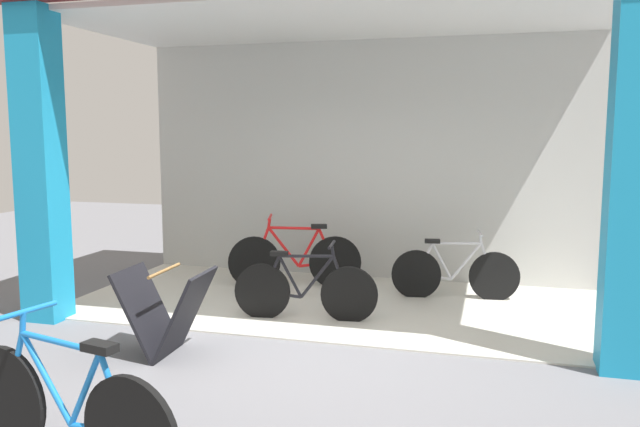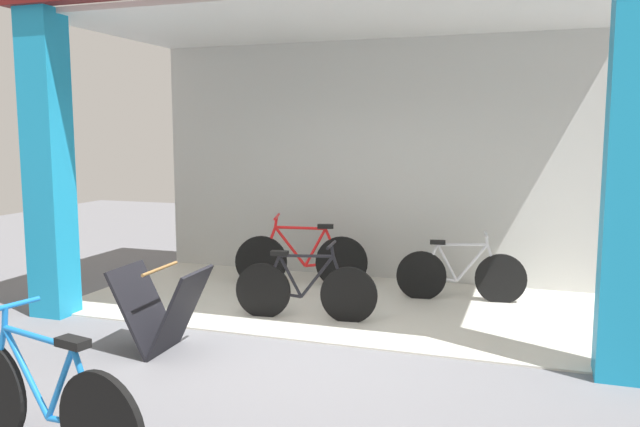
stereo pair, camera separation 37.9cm
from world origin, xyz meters
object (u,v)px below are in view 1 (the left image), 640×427
object	(u,v)px
bicycle_parked_0	(65,409)
bicycle_inside_0	(295,259)
bicycle_inside_2	(305,290)
bicycle_inside_1	(455,273)
sandwich_board_sign	(166,312)

from	to	relation	value
bicycle_parked_0	bicycle_inside_0	bearing A→B (deg)	90.47
bicycle_inside_0	bicycle_inside_2	size ratio (longest dim) A/B	1.08
bicycle_inside_1	bicycle_parked_0	size ratio (longest dim) A/B	0.89
bicycle_parked_0	sandwich_board_sign	distance (m)	1.95
bicycle_inside_0	bicycle_inside_1	bearing A→B (deg)	-1.37
bicycle_parked_0	sandwich_board_sign	xyz separation A→B (m)	(-0.40, 1.90, 0.02)
bicycle_inside_1	sandwich_board_sign	world-z (taller)	bicycle_inside_1
bicycle_inside_0	bicycle_parked_0	distance (m)	4.57
bicycle_inside_2	bicycle_parked_0	bearing A→B (deg)	-98.79
bicycle_inside_0	sandwich_board_sign	distance (m)	2.69
bicycle_inside_0	sandwich_board_sign	size ratio (longest dim) A/B	2.05
bicycle_inside_0	sandwich_board_sign	xyz separation A→B (m)	(-0.36, -2.66, 0.02)
bicycle_inside_1	bicycle_parked_0	world-z (taller)	bicycle_parked_0
bicycle_parked_0	bicycle_inside_2	bearing A→B (deg)	81.21
bicycle_inside_1	bicycle_parked_0	bearing A→B (deg)	-113.58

